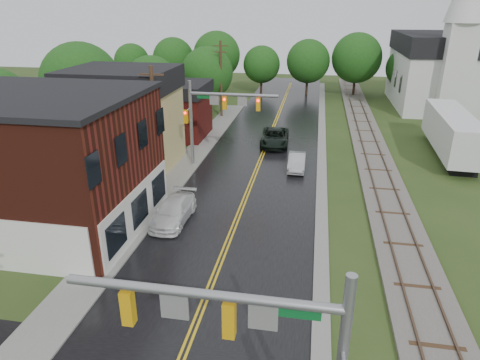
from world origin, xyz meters
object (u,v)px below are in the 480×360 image
(utility_pole_c, at_px, (221,78))
(utility_pole_b, at_px, (155,126))
(semi_trailer, at_px, (452,131))
(suv_dark, at_px, (275,138))
(traffic_signal_far, at_px, (216,109))
(brick_building, at_px, (25,161))
(tree_left_b, at_px, (82,84))
(tree_left_e, at_px, (208,74))
(church, at_px, (440,63))
(traffic_signal_near, at_px, (258,340))
(pickup_white, at_px, (174,211))
(tree_left_c, at_px, (152,84))
(sedan_silver, at_px, (297,162))

(utility_pole_c, bearing_deg, utility_pole_b, -90.00)
(semi_trailer, bearing_deg, suv_dark, 178.54)
(traffic_signal_far, bearing_deg, suv_dark, 57.66)
(brick_building, distance_m, tree_left_b, 17.80)
(tree_left_e, height_order, semi_trailer, tree_left_e)
(church, relative_size, utility_pole_b, 2.22)
(traffic_signal_near, height_order, pickup_white, traffic_signal_near)
(utility_pole_c, distance_m, suv_dark, 13.36)
(traffic_signal_far, height_order, utility_pole_b, utility_pole_b)
(brick_building, xyz_separation_m, pickup_white, (8.56, 1.73, -3.45))
(pickup_white, relative_size, semi_trailer, 0.38)
(traffic_signal_far, bearing_deg, church, 48.73)
(tree_left_c, distance_m, tree_left_e, 7.82)
(traffic_signal_near, relative_size, tree_left_b, 0.76)
(tree_left_c, xyz_separation_m, pickup_white, (9.92, -23.16, -3.81))
(sedan_silver, bearing_deg, tree_left_b, 167.49)
(traffic_signal_far, height_order, tree_left_e, tree_left_e)
(traffic_signal_far, distance_m, tree_left_b, 15.21)
(sedan_silver, bearing_deg, church, 56.82)
(pickup_white, bearing_deg, brick_building, -167.16)
(church, xyz_separation_m, sedan_silver, (-16.71, -26.26, -5.18))
(church, bearing_deg, tree_left_c, -157.76)
(tree_left_b, bearing_deg, utility_pole_c, 47.61)
(tree_left_b, xyz_separation_m, tree_left_e, (9.00, 14.00, -0.90))
(traffic_signal_far, bearing_deg, pickup_white, -92.54)
(utility_pole_b, distance_m, sedan_silver, 12.18)
(utility_pole_b, bearing_deg, suv_dark, 57.09)
(pickup_white, bearing_deg, utility_pole_b, 120.02)
(utility_pole_c, height_order, tree_left_b, tree_left_b)
(brick_building, xyz_separation_m, tree_left_c, (-1.36, 24.90, 0.36))
(brick_building, bearing_deg, suv_dark, 54.67)
(pickup_white, height_order, semi_trailer, semi_trailer)
(utility_pole_c, relative_size, suv_dark, 1.59)
(semi_trailer, bearing_deg, church, 80.83)
(brick_building, height_order, sedan_silver, brick_building)
(utility_pole_c, distance_m, tree_left_e, 2.79)
(church, bearing_deg, sedan_silver, -122.47)
(traffic_signal_far, bearing_deg, tree_left_c, 128.82)
(traffic_signal_far, distance_m, sedan_silver, 8.03)
(traffic_signal_far, height_order, suv_dark, traffic_signal_far)
(brick_building, distance_m, suv_dark, 23.22)
(church, distance_m, tree_left_c, 36.59)
(church, relative_size, tree_left_c, 2.61)
(pickup_white, bearing_deg, traffic_signal_near, -61.96)
(tree_left_e, xyz_separation_m, sedan_silver, (12.14, -18.42, -4.16))
(traffic_signal_near, relative_size, utility_pole_b, 0.82)
(tree_left_c, bearing_deg, sedan_silver, -35.93)
(brick_building, bearing_deg, tree_left_e, 83.29)
(brick_building, distance_m, church, 50.58)
(utility_pole_b, bearing_deg, traffic_signal_far, 56.32)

